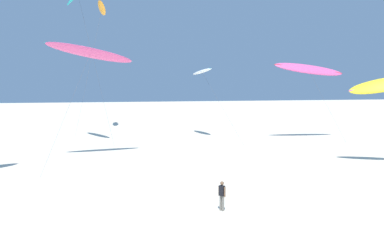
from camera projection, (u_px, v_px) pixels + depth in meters
flying_kite_1 at (309, 69)px, 52.72m from camera, size 9.12×4.95×9.92m
flying_kite_3 at (90, 53)px, 39.29m from camera, size 8.24×9.72×11.04m
flying_kite_4 at (202, 71)px, 55.23m from camera, size 3.90×11.73×9.12m
flying_kite_5 at (102, 8)px, 62.35m from camera, size 4.55×11.47×18.80m
flying_kite_6 at (383, 85)px, 36.10m from camera, size 6.10×5.20×8.03m
person_near_left at (222, 195)px, 23.56m from camera, size 0.33×0.45×1.66m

